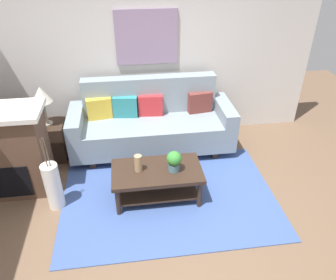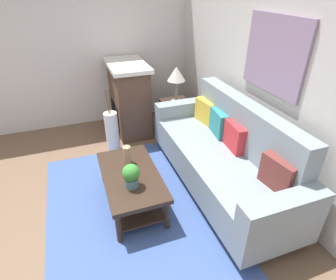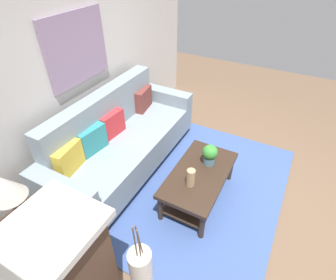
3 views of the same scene
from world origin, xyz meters
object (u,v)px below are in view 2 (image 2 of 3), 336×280
object	(u,v)px
couch	(223,156)
tabletop_vase	(127,155)
throw_pillow_mustard	(206,111)
coffee_table	(131,182)
throw_pillow_maroon	(278,174)
framed_painting	(274,55)
throw_pillow_crimson	(235,137)
side_table	(176,117)
table_lamp	(176,75)
fireplace	(129,98)
floor_vase	(112,132)
throw_pillow_teal	(219,123)
potted_plant_tabletop	(131,175)

from	to	relation	value
couch	tabletop_vase	size ratio (longest dim) A/B	11.12
throw_pillow_mustard	coffee_table	xyz separation A→B (m)	(0.71, -1.26, -0.37)
throw_pillow_maroon	framed_painting	xyz separation A→B (m)	(-0.76, 0.34, 0.92)
throw_pillow_crimson	couch	bearing A→B (deg)	-90.00
couch	throw_pillow_mustard	size ratio (longest dim) A/B	6.64
tabletop_vase	framed_painting	size ratio (longest dim) A/B	0.24
coffee_table	throw_pillow_maroon	bearing A→B (deg)	57.39
coffee_table	throw_pillow_mustard	bearing A→B (deg)	119.45
side_table	framed_painting	size ratio (longest dim) A/B	0.62
table_lamp	framed_painting	size ratio (longest dim) A/B	0.63
tabletop_vase	throw_pillow_crimson	bearing A→B (deg)	77.77
tabletop_vase	table_lamp	size ratio (longest dim) A/B	0.38
fireplace	floor_vase	xyz separation A→B (m)	(0.55, -0.41, -0.28)
throw_pillow_teal	fireplace	xyz separation A→B (m)	(-1.47, -0.84, -0.09)
couch	throw_pillow_crimson	distance (m)	0.28
throw_pillow_maroon	side_table	size ratio (longest dim) A/B	0.64
throw_pillow_crimson	tabletop_vase	world-z (taller)	throw_pillow_crimson
coffee_table	side_table	distance (m)	1.82
tabletop_vase	potted_plant_tabletop	distance (m)	0.43
tabletop_vase	framed_painting	distance (m)	1.92
throw_pillow_teal	coffee_table	world-z (taller)	throw_pillow_teal
throw_pillow_teal	floor_vase	bearing A→B (deg)	-126.23
throw_pillow_mustard	potted_plant_tabletop	xyz separation A→B (m)	(0.91, -1.29, -0.11)
couch	coffee_table	bearing A→B (deg)	-92.38
throw_pillow_mustard	table_lamp	distance (m)	0.82
coffee_table	table_lamp	world-z (taller)	table_lamp
floor_vase	throw_pillow_crimson	bearing A→B (deg)	44.01
couch	throw_pillow_mustard	xyz separation A→B (m)	(-0.76, 0.12, 0.25)
throw_pillow_maroon	fireplace	xyz separation A→B (m)	(-2.60, -0.84, -0.09)
couch	side_table	size ratio (longest dim) A/B	4.27
couch	throw_pillow_crimson	bearing A→B (deg)	90.00
floor_vase	fireplace	bearing A→B (deg)	143.71
fireplace	floor_vase	bearing A→B (deg)	-36.29
potted_plant_tabletop	table_lamp	xyz separation A→B (m)	(-1.65, 1.14, 0.42)
floor_vase	throw_pillow_maroon	bearing A→B (deg)	31.37
coffee_table	floor_vase	distance (m)	1.25
throw_pillow_mustard	throw_pillow_maroon	bearing A→B (deg)	0.00
throw_pillow_teal	tabletop_vase	xyz separation A→B (m)	(0.11, -1.24, -0.14)
throw_pillow_teal	fireplace	world-z (taller)	fireplace
side_table	floor_vase	distance (m)	1.12
coffee_table	side_table	world-z (taller)	side_table
throw_pillow_maroon	coffee_table	xyz separation A→B (m)	(-0.80, -1.26, -0.37)
tabletop_vase	fireplace	size ratio (longest dim) A/B	0.19
tabletop_vase	potted_plant_tabletop	xyz separation A→B (m)	(0.43, -0.05, 0.03)
tabletop_vase	fireplace	world-z (taller)	fireplace
side_table	table_lamp	distance (m)	0.71
throw_pillow_teal	tabletop_vase	world-z (taller)	throw_pillow_teal
throw_pillow_mustard	floor_vase	size ratio (longest dim) A/B	0.58
side_table	coffee_table	bearing A→B (deg)	-37.28
throw_pillow_mustard	tabletop_vase	world-z (taller)	throw_pillow_mustard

